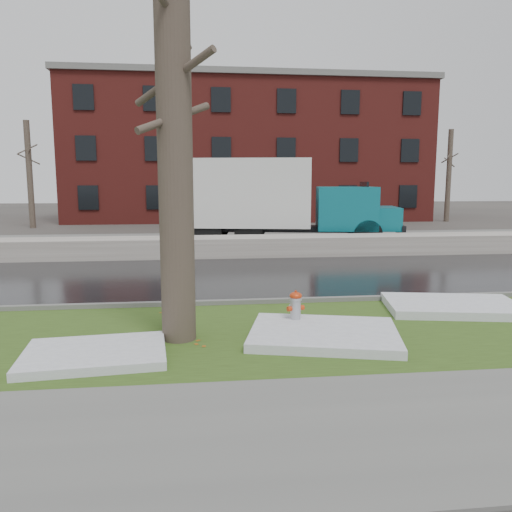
{
  "coord_description": "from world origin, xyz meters",
  "views": [
    {
      "loc": [
        -1.84,
        -10.17,
        2.82
      ],
      "look_at": [
        -0.42,
        2.0,
        1.0
      ],
      "focal_mm": 35.0,
      "sensor_mm": 36.0,
      "label": 1
    }
  ],
  "objects": [
    {
      "name": "curb",
      "position": [
        0.0,
        1.0,
        0.07
      ],
      "size": [
        60.0,
        0.15,
        0.14
      ],
      "primitive_type": "cube",
      "color": "slate",
      "rests_on": "ground"
    },
    {
      "name": "snowbank",
      "position": [
        0.0,
        8.7,
        0.38
      ],
      "size": [
        60.0,
        1.6,
        0.75
      ],
      "primitive_type": "cube",
      "color": "#B7B1A7",
      "rests_on": "ground"
    },
    {
      "name": "bg_tree_left",
      "position": [
        -12.0,
        22.0,
        3.33
      ],
      "size": [
        1.4,
        1.62,
        6.5
      ],
      "color": "brown",
      "rests_on": "ground"
    },
    {
      "name": "road",
      "position": [
        0.0,
        4.5,
        0.01
      ],
      "size": [
        60.0,
        7.0,
        0.03
      ],
      "primitive_type": "cube",
      "color": "black",
      "rests_on": "ground"
    },
    {
      "name": "tree",
      "position": [
        -2.21,
        -1.44,
        3.81
      ],
      "size": [
        1.44,
        1.61,
        7.49
      ],
      "rotation": [
        0.0,
        0.0,
        0.38
      ],
      "color": "brown",
      "rests_on": "verge"
    },
    {
      "name": "bg_tree_right",
      "position": [
        16.0,
        24.0,
        3.33
      ],
      "size": [
        1.4,
        1.62,
        6.5
      ],
      "color": "brown",
      "rests_on": "ground"
    },
    {
      "name": "ground",
      "position": [
        0.0,
        0.0,
        0.0
      ],
      "size": [
        120.0,
        120.0,
        0.0
      ],
      "primitive_type": "plane",
      "color": "#47423D",
      "rests_on": "ground"
    },
    {
      "name": "sidewalk",
      "position": [
        0.0,
        -5.0,
        0.03
      ],
      "size": [
        60.0,
        3.0,
        0.05
      ],
      "primitive_type": "cube",
      "color": "slate",
      "rests_on": "ground"
    },
    {
      "name": "box_truck",
      "position": [
        1.42,
        12.24,
        2.03
      ],
      "size": [
        11.65,
        4.4,
        3.84
      ],
      "rotation": [
        0.0,
        0.0,
        -0.19
      ],
      "color": "black",
      "rests_on": "ground"
    },
    {
      "name": "verge",
      "position": [
        0.0,
        -1.25,
        0.02
      ],
      "size": [
        60.0,
        4.5,
        0.04
      ],
      "primitive_type": "cube",
      "color": "#2E4517",
      "rests_on": "ground"
    },
    {
      "name": "snow_patch_near",
      "position": [
        0.37,
        -1.72,
        0.12
      ],
      "size": [
        3.01,
        2.58,
        0.16
      ],
      "primitive_type": "cube",
      "rotation": [
        0.0,
        0.0,
        -0.25
      ],
      "color": "silver",
      "rests_on": "verge"
    },
    {
      "name": "snow_patch_far",
      "position": [
        -3.51,
        -2.29,
        0.11
      ],
      "size": [
        2.34,
        1.8,
        0.14
      ],
      "primitive_type": "cube",
      "rotation": [
        0.0,
        0.0,
        0.1
      ],
      "color": "silver",
      "rests_on": "verge"
    },
    {
      "name": "bg_tree_center",
      "position": [
        -6.0,
        26.0,
        3.33
      ],
      "size": [
        1.4,
        1.62,
        6.5
      ],
      "color": "brown",
      "rests_on": "ground"
    },
    {
      "name": "worker",
      "position": [
        -2.33,
        9.01,
        1.57
      ],
      "size": [
        0.71,
        0.59,
        1.65
      ],
      "primitive_type": "imported",
      "rotation": [
        0.0,
        0.0,
        3.53
      ],
      "color": "black",
      "rests_on": "snowbank"
    },
    {
      "name": "fire_hydrant",
      "position": [
        -0.0,
        -0.95,
        0.42
      ],
      "size": [
        0.36,
        0.33,
        0.72
      ],
      "rotation": [
        0.0,
        0.0,
        0.27
      ],
      "color": "#ABADB3",
      "rests_on": "verge"
    },
    {
      "name": "parking_lot",
      "position": [
        0.0,
        13.0,
        0.01
      ],
      "size": [
        60.0,
        9.0,
        0.03
      ],
      "primitive_type": "cube",
      "color": "slate",
      "rests_on": "ground"
    },
    {
      "name": "snow_patch_side",
      "position": [
        3.67,
        -0.1,
        0.13
      ],
      "size": [
        3.09,
        2.3,
        0.18
      ],
      "primitive_type": "cube",
      "rotation": [
        0.0,
        0.0,
        -0.19
      ],
      "color": "silver",
      "rests_on": "verge"
    },
    {
      "name": "brick_building",
      "position": [
        2.0,
        30.0,
        5.0
      ],
      "size": [
        26.0,
        12.0,
        10.0
      ],
      "primitive_type": "cube",
      "color": "maroon",
      "rests_on": "ground"
    }
  ]
}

